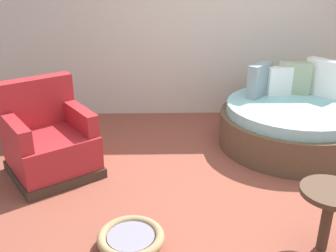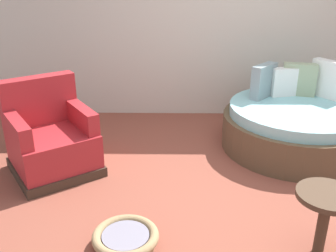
{
  "view_description": "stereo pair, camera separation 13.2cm",
  "coord_description": "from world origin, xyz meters",
  "px_view_note": "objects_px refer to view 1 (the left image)",
  "views": [
    {
      "loc": [
        -0.64,
        -3.1,
        2.0
      ],
      "look_at": [
        -0.56,
        0.35,
        0.55
      ],
      "focal_mm": 41.56,
      "sensor_mm": 36.0,
      "label": 1
    },
    {
      "loc": [
        -0.51,
        -3.1,
        2.0
      ],
      "look_at": [
        -0.56,
        0.35,
        0.55
      ],
      "focal_mm": 41.56,
      "sensor_mm": 36.0,
      "label": 2
    }
  ],
  "objects_px": {
    "red_armchair": "(49,142)",
    "side_table": "(330,201)",
    "pet_basket": "(131,240)",
    "round_daybed": "(293,123)"
  },
  "relations": [
    {
      "from": "round_daybed",
      "to": "red_armchair",
      "type": "xyz_separation_m",
      "value": [
        -2.67,
        -0.59,
        0.06
      ]
    },
    {
      "from": "round_daybed",
      "to": "red_armchair",
      "type": "relative_size",
      "value": 1.52
    },
    {
      "from": "pet_basket",
      "to": "red_armchair",
      "type": "bearing_deg",
      "value": 126.61
    },
    {
      "from": "pet_basket",
      "to": "side_table",
      "type": "bearing_deg",
      "value": -1.8
    },
    {
      "from": "red_armchair",
      "to": "pet_basket",
      "type": "xyz_separation_m",
      "value": [
        0.89,
        -1.2,
        -0.26
      ]
    },
    {
      "from": "red_armchair",
      "to": "round_daybed",
      "type": "bearing_deg",
      "value": 12.42
    },
    {
      "from": "side_table",
      "to": "round_daybed",
      "type": "bearing_deg",
      "value": 79.54
    },
    {
      "from": "red_armchair",
      "to": "pet_basket",
      "type": "bearing_deg",
      "value": -53.39
    },
    {
      "from": "red_armchair",
      "to": "side_table",
      "type": "xyz_separation_m",
      "value": [
        2.33,
        -1.24,
        0.1
      ]
    },
    {
      "from": "pet_basket",
      "to": "round_daybed",
      "type": "bearing_deg",
      "value": 45.11
    }
  ]
}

